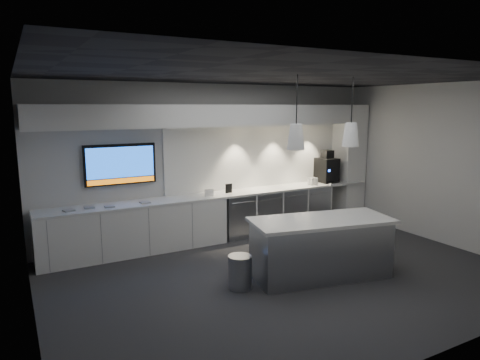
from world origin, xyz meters
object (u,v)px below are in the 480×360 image
wall_tv (120,164)px  coffee_machine (327,169)px  island (321,247)px  bin (240,272)px

wall_tv → coffee_machine: 4.49m
island → bin: size_ratio=4.72×
wall_tv → coffee_machine: size_ratio=1.76×
wall_tv → island: (2.33, -2.69, -1.10)m
island → bin: (-1.29, 0.20, -0.22)m
wall_tv → bin: wall_tv is taller
island → bin: island is taller
wall_tv → island: wall_tv is taller
wall_tv → coffee_machine: (4.47, -0.25, -0.37)m
island → coffee_machine: coffee_machine is taller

